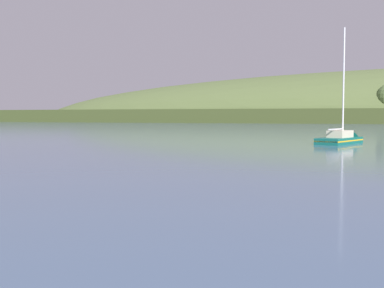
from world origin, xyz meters
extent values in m
cube|color=#35401E|center=(-2.39, 212.46, 2.68)|extent=(558.60, 100.90, 5.35)
cube|color=#0F564C|center=(11.15, 58.26, 0.10)|extent=(4.21, 7.24, 1.10)
cone|color=#0F564C|center=(12.07, 61.55, 0.10)|extent=(2.74, 2.28, 2.37)
cube|color=gold|center=(11.15, 58.26, 0.36)|extent=(4.23, 7.24, 0.13)
cube|color=#BCB299|center=(11.20, 58.43, 1.01)|extent=(2.44, 3.41, 0.72)
cylinder|color=silver|center=(11.38, 59.08, 6.30)|extent=(0.17, 0.17, 11.30)
cylinder|color=silver|center=(10.90, 57.36, 1.52)|extent=(1.10, 3.49, 0.14)
camera|label=1|loc=(16.90, 6.86, 2.92)|focal=45.11mm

